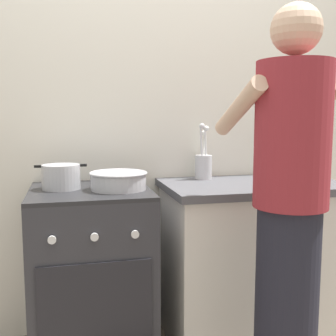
{
  "coord_description": "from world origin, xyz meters",
  "views": [
    {
      "loc": [
        -0.45,
        -1.94,
        1.26
      ],
      "look_at": [
        0.05,
        0.12,
        1.0
      ],
      "focal_mm": 44.07,
      "sensor_mm": 36.0,
      "label": 1
    }
  ],
  "objects_px": {
    "pot": "(61,177)",
    "mixing_bowl": "(118,180)",
    "person": "(289,216)",
    "utensil_crock": "(203,164)",
    "stove_range": "(92,275)",
    "oil_bottle": "(291,167)"
  },
  "relations": [
    {
      "from": "pot",
      "to": "mixing_bowl",
      "type": "xyz_separation_m",
      "value": [
        0.28,
        -0.08,
        -0.01
      ]
    },
    {
      "from": "pot",
      "to": "mixing_bowl",
      "type": "relative_size",
      "value": 0.88
    },
    {
      "from": "mixing_bowl",
      "to": "person",
      "type": "relative_size",
      "value": 0.17
    },
    {
      "from": "oil_bottle",
      "to": "person",
      "type": "xyz_separation_m",
      "value": [
        -0.33,
        -0.56,
        -0.13
      ]
    },
    {
      "from": "pot",
      "to": "person",
      "type": "distance_m",
      "value": 1.12
    },
    {
      "from": "stove_range",
      "to": "pot",
      "type": "height_order",
      "value": "pot"
    },
    {
      "from": "stove_range",
      "to": "oil_bottle",
      "type": "height_order",
      "value": "oil_bottle"
    },
    {
      "from": "utensil_crock",
      "to": "mixing_bowl",
      "type": "bearing_deg",
      "value": -155.23
    },
    {
      "from": "stove_range",
      "to": "oil_bottle",
      "type": "relative_size",
      "value": 4.11
    },
    {
      "from": "pot",
      "to": "person",
      "type": "bearing_deg",
      "value": -35.48
    },
    {
      "from": "pot",
      "to": "person",
      "type": "xyz_separation_m",
      "value": [
        0.91,
        -0.65,
        -0.1
      ]
    },
    {
      "from": "mixing_bowl",
      "to": "oil_bottle",
      "type": "xyz_separation_m",
      "value": [
        0.96,
        -0.01,
        0.04
      ]
    },
    {
      "from": "mixing_bowl",
      "to": "utensil_crock",
      "type": "distance_m",
      "value": 0.59
    },
    {
      "from": "stove_range",
      "to": "utensil_crock",
      "type": "height_order",
      "value": "utensil_crock"
    },
    {
      "from": "mixing_bowl",
      "to": "utensil_crock",
      "type": "height_order",
      "value": "utensil_crock"
    },
    {
      "from": "pot",
      "to": "utensil_crock",
      "type": "distance_m",
      "value": 0.83
    },
    {
      "from": "person",
      "to": "utensil_crock",
      "type": "bearing_deg",
      "value": 96.9
    },
    {
      "from": "pot",
      "to": "oil_bottle",
      "type": "height_order",
      "value": "oil_bottle"
    },
    {
      "from": "stove_range",
      "to": "oil_bottle",
      "type": "distance_m",
      "value": 1.22
    },
    {
      "from": "person",
      "to": "mixing_bowl",
      "type": "bearing_deg",
      "value": 138.07
    },
    {
      "from": "mixing_bowl",
      "to": "utensil_crock",
      "type": "xyz_separation_m",
      "value": [
        0.53,
        0.24,
        0.04
      ]
    },
    {
      "from": "pot",
      "to": "mixing_bowl",
      "type": "distance_m",
      "value": 0.29
    }
  ]
}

